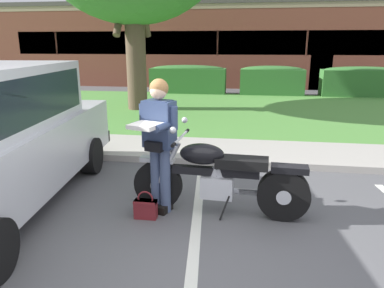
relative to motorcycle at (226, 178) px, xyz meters
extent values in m
plane|color=#565659|center=(-0.33, -1.06, -0.48)|extent=(140.00, 140.00, 0.00)
cube|color=#ADA89E|center=(-0.33, 1.93, -0.42)|extent=(60.00, 0.20, 0.12)
cube|color=#ADA89E|center=(-0.33, 2.78, -0.44)|extent=(60.00, 1.50, 0.08)
cube|color=#518E3D|center=(-0.33, 7.44, -0.45)|extent=(60.00, 7.81, 0.06)
cube|color=silver|center=(-0.27, -0.86, -0.48)|extent=(0.55, 4.39, 0.01)
cylinder|color=black|center=(-0.89, 0.05, -0.16)|extent=(0.64, 0.14, 0.64)
cylinder|color=silver|center=(-0.89, 0.05, -0.16)|extent=(0.19, 0.13, 0.18)
cylinder|color=black|center=(0.71, -0.04, -0.16)|extent=(0.65, 0.22, 0.64)
cylinder|color=silver|center=(0.71, -0.04, -0.16)|extent=(0.19, 0.21, 0.18)
cube|color=silver|center=(-0.89, 0.05, 0.19)|extent=(0.45, 0.16, 0.06)
cube|color=black|center=(0.76, -0.05, 0.18)|extent=(0.45, 0.22, 0.08)
cylinder|color=silver|center=(-0.76, -0.04, 0.12)|extent=(0.31, 0.06, 0.58)
cylinder|color=silver|center=(-0.75, 0.12, 0.12)|extent=(0.31, 0.06, 0.58)
sphere|color=silver|center=(-0.72, 0.04, 0.38)|extent=(0.17, 0.17, 0.17)
cylinder|color=silver|center=(-0.58, 0.03, 0.50)|extent=(0.07, 0.72, 0.03)
cylinder|color=black|center=(-0.60, -0.33, 0.50)|extent=(0.05, 0.10, 0.04)
cylinder|color=black|center=(-0.56, 0.39, 0.50)|extent=(0.05, 0.10, 0.04)
sphere|color=silver|center=(-0.61, -0.27, 0.66)|extent=(0.08, 0.08, 0.08)
sphere|color=silver|center=(-0.58, 0.33, 0.66)|extent=(0.08, 0.08, 0.08)
cube|color=black|center=(-0.14, 0.00, 0.08)|extent=(1.10, 0.16, 0.10)
ellipsoid|color=black|center=(-0.31, 0.01, 0.30)|extent=(0.58, 0.35, 0.26)
cube|color=black|center=(0.19, -0.01, 0.22)|extent=(0.65, 0.32, 0.12)
cube|color=silver|center=(-0.11, 0.00, -0.12)|extent=(0.41, 0.26, 0.28)
cylinder|color=silver|center=(-0.14, 0.00, 0.04)|extent=(0.18, 0.13, 0.21)
cylinder|color=silver|center=(-0.08, 0.00, 0.04)|extent=(0.18, 0.13, 0.21)
cylinder|color=silver|center=(0.27, 0.12, -0.22)|extent=(0.60, 0.11, 0.08)
cylinder|color=silver|center=(0.47, 0.11, -0.22)|extent=(0.60, 0.11, 0.08)
cylinder|color=black|center=(0.00, -0.16, -0.33)|extent=(0.13, 0.11, 0.30)
cube|color=black|center=(-0.77, -0.07, -0.43)|extent=(0.18, 0.26, 0.10)
cube|color=black|center=(-0.91, -0.03, -0.43)|extent=(0.18, 0.26, 0.10)
cylinder|color=#47567A|center=(-0.77, -0.05, -0.05)|extent=(0.14, 0.14, 0.86)
cylinder|color=#47567A|center=(-0.90, -0.01, -0.05)|extent=(0.14, 0.14, 0.86)
cube|color=navy|center=(-0.83, -0.03, 0.67)|extent=(0.43, 0.33, 0.58)
cube|color=navy|center=(-0.83, -0.03, 0.94)|extent=(0.35, 0.28, 0.06)
sphere|color=beige|center=(-0.83, -0.03, 1.08)|extent=(0.21, 0.21, 0.21)
sphere|color=olive|center=(-0.83, -0.02, 1.11)|extent=(0.23, 0.23, 0.23)
cube|color=black|center=(-0.87, -0.16, 0.42)|extent=(0.24, 0.16, 0.12)
cylinder|color=navy|center=(-0.73, -0.23, 0.69)|extent=(0.19, 0.35, 0.09)
cylinder|color=navy|center=(-1.04, -0.13, 0.69)|extent=(0.19, 0.35, 0.09)
cylinder|color=navy|center=(-0.63, -0.12, 0.77)|extent=(0.10, 0.10, 0.28)
cylinder|color=navy|center=(-1.05, 0.02, 0.77)|extent=(0.10, 0.10, 0.28)
cube|color=white|center=(-0.93, -0.32, 0.71)|extent=(0.40, 0.40, 0.05)
cube|color=maroon|center=(-0.97, -0.28, -0.36)|extent=(0.28, 0.12, 0.24)
cube|color=maroon|center=(-0.97, -0.29, -0.26)|extent=(0.28, 0.13, 0.04)
torus|color=maroon|center=(-0.97, -0.28, -0.22)|extent=(0.20, 0.02, 0.20)
cube|color=black|center=(-2.21, -0.40, 1.00)|extent=(0.33, 2.71, 0.55)
cube|color=black|center=(-3.17, 0.73, 0.96)|extent=(1.57, 0.40, 0.51)
cube|color=black|center=(-3.31, 2.03, -0.08)|extent=(1.90, 0.30, 0.20)
cylinder|color=black|center=(-2.32, 1.20, -0.18)|extent=(0.30, 0.62, 0.60)
cylinder|color=brown|center=(-3.31, 7.11, 0.99)|extent=(0.62, 0.62, 2.94)
cylinder|color=brown|center=(-3.00, 7.11, 2.41)|extent=(0.22, 0.82, 1.19)
cylinder|color=brown|center=(-3.76, 7.11, 2.54)|extent=(0.22, 1.08, 1.45)
cube|color=#336B2D|center=(-2.35, 11.37, 0.07)|extent=(3.23, 0.90, 1.10)
ellipsoid|color=#336B2D|center=(-2.35, 11.37, 0.62)|extent=(3.07, 0.84, 0.28)
cube|color=#336B2D|center=(1.20, 11.37, 0.07)|extent=(2.61, 0.90, 1.10)
ellipsoid|color=#336B2D|center=(1.20, 11.37, 0.62)|extent=(2.48, 0.84, 0.28)
cube|color=#336B2D|center=(4.74, 11.37, 0.07)|extent=(3.14, 0.90, 1.10)
ellipsoid|color=#336B2D|center=(4.74, 11.37, 0.62)|extent=(2.98, 0.84, 0.28)
cube|color=brown|center=(-1.29, 17.69, 1.48)|extent=(24.18, 8.12, 3.93)
cube|color=#998466|center=(-1.29, 13.67, 3.33)|extent=(24.18, 0.10, 0.24)
cube|color=#4C4742|center=(-1.29, 17.69, 3.55)|extent=(24.42, 8.20, 0.20)
cube|color=#1E282D|center=(-1.29, 13.66, 1.68)|extent=(20.55, 0.06, 1.10)
cube|color=brown|center=(-9.51, 13.65, 1.68)|extent=(0.08, 0.04, 1.20)
cube|color=brown|center=(-5.40, 13.65, 1.68)|extent=(0.08, 0.04, 1.20)
cube|color=brown|center=(-1.29, 13.65, 1.68)|extent=(0.08, 0.04, 1.20)
cube|color=brown|center=(2.82, 13.65, 1.68)|extent=(0.08, 0.04, 1.20)
cube|color=#473323|center=(3.54, 13.67, 0.57)|extent=(1.00, 0.08, 2.10)
camera|label=1|loc=(0.23, -4.29, 1.62)|focal=34.07mm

